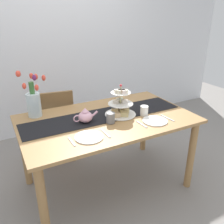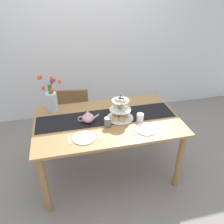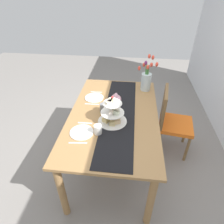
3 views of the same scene
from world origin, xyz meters
name	(u,v)px [view 3 (image 3 of 3)]	position (x,y,z in m)	size (l,w,h in m)	color
ground_plane	(114,160)	(0.00, 0.00, 0.00)	(8.00, 8.00, 0.00)	gray
dining_table	(114,121)	(0.00, 0.00, 0.67)	(1.61, 0.96, 0.78)	#A37747
chair_left	(171,119)	(-0.33, 0.71, 0.50)	(0.48, 0.48, 0.91)	brown
table_runner	(119,114)	(0.00, 0.06, 0.78)	(1.56, 0.34, 0.00)	black
tiered_cake_stand	(112,114)	(0.14, 0.00, 0.87)	(0.30, 0.30, 0.30)	beige
teapot	(116,99)	(-0.22, 0.00, 0.84)	(0.24, 0.13, 0.14)	#E5A8BC
tulip_vase	(146,79)	(-0.59, 0.36, 0.93)	(0.25, 0.24, 0.45)	silver
dinner_plate_left	(94,98)	(-0.30, -0.28, 0.78)	(0.23, 0.23, 0.01)	white
fork_left	(96,92)	(-0.44, -0.28, 0.78)	(0.02, 0.15, 0.01)	silver
knife_left	(92,104)	(-0.15, -0.28, 0.78)	(0.01, 0.17, 0.01)	silver
dinner_plate_right	(82,132)	(0.35, -0.28, 0.78)	(0.23, 0.23, 0.01)	white
fork_right	(85,123)	(0.21, -0.28, 0.78)	(0.02, 0.15, 0.01)	silver
knife_right	(78,143)	(0.50, -0.28, 0.78)	(0.01, 0.17, 0.01)	silver
mug_grey	(103,108)	(-0.02, -0.12, 0.83)	(0.08, 0.08, 0.10)	slate
mug_white_text	(98,129)	(0.34, -0.12, 0.83)	(0.08, 0.08, 0.10)	white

